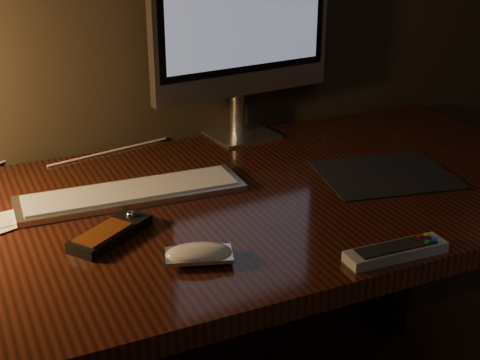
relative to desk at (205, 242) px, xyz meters
name	(u,v)px	position (x,y,z in m)	size (l,w,h in m)	color
desk	(205,242)	(0.00, 0.00, 0.00)	(1.60, 0.75, 0.75)	#3B160D
monitor	(243,17)	(0.21, 0.26, 0.43)	(0.48, 0.16, 0.50)	silver
keyboard	(131,193)	(-0.15, 0.02, 0.14)	(0.46, 0.13, 0.02)	silver
mousepad	(386,175)	(0.39, -0.11, 0.13)	(0.28, 0.22, 0.00)	black
mouse	(199,256)	(-0.12, -0.28, 0.14)	(0.11, 0.06, 0.02)	white
media_remote	(111,233)	(-0.23, -0.14, 0.14)	(0.17, 0.14, 0.03)	black
tv_remote	(396,251)	(0.18, -0.41, 0.14)	(0.18, 0.05, 0.02)	#939698
papers	(6,221)	(-0.39, 0.00, 0.13)	(0.12, 0.08, 0.01)	white
cable	(40,166)	(-0.29, 0.26, 0.13)	(0.01, 0.01, 0.64)	white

